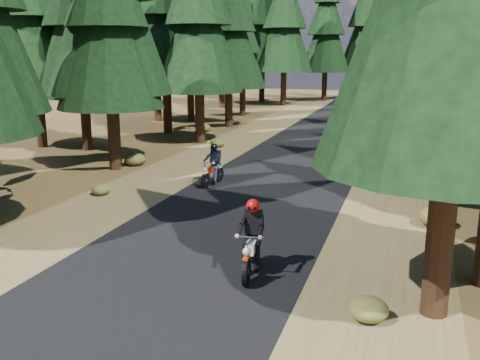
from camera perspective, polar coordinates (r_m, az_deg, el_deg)
name	(u,v)px	position (r m, az deg, el deg)	size (l,w,h in m)	color
ground	(224,228)	(15.67, -1.69, -5.13)	(120.00, 120.00, 0.00)	#483219
road	(268,188)	(20.26, 3.03, -0.82)	(6.00, 100.00, 0.01)	black
shoulder_l	(158,179)	(21.85, -8.71, 0.10)	(3.20, 100.00, 0.01)	brown
shoulder_r	(394,197)	(19.64, 16.12, -1.81)	(3.20, 100.00, 0.01)	brown
pine_forest	(336,5)	(35.51, 10.16, 17.94)	(34.59, 55.08, 16.32)	black
log_near	(444,167)	(24.78, 20.90, 1.31)	(0.32, 0.32, 6.05)	#4C4233
understory_shrubs	(317,169)	(22.41, 8.21, 1.14)	(16.88, 31.98, 0.65)	#474C1E
rider_lead	(251,250)	(12.32, 1.23, -7.51)	(0.81, 2.01, 1.74)	white
rider_follow	(213,172)	(20.56, -2.95, 0.91)	(0.74, 1.83, 1.58)	maroon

